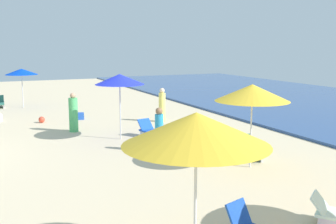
{
  "coord_description": "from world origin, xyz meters",
  "views": [
    {
      "loc": [
        15.48,
        2.29,
        3.84
      ],
      "look_at": [
        -0.64,
        9.56,
        0.92
      ],
      "focal_mm": 44.27,
      "sensor_mm": 36.0,
      "label": 1
    }
  ],
  "objects_px": {
    "beachgoer_0": "(159,131)",
    "beach_ball_0": "(42,120)",
    "umbrella_4": "(21,72)",
    "beachgoer_2": "(73,114)",
    "lounge_chair_2_0": "(247,150)",
    "umbrella_2": "(252,93)",
    "umbrella_1": "(120,79)",
    "beachgoer_1": "(162,106)",
    "lounge_chair_1_0": "(152,132)",
    "umbrella_3": "(196,129)",
    "cooler_box_2": "(81,116)"
  },
  "relations": [
    {
      "from": "lounge_chair_1_0",
      "to": "umbrella_2",
      "type": "distance_m",
      "value": 5.56
    },
    {
      "from": "beachgoer_0",
      "to": "beach_ball_0",
      "type": "height_order",
      "value": "beachgoer_0"
    },
    {
      "from": "umbrella_2",
      "to": "beachgoer_0",
      "type": "relative_size",
      "value": 1.63
    },
    {
      "from": "beach_ball_0",
      "to": "beachgoer_2",
      "type": "bearing_deg",
      "value": 20.51
    },
    {
      "from": "umbrella_3",
      "to": "beachgoer_2",
      "type": "xyz_separation_m",
      "value": [
        -12.42,
        0.54,
        -1.71
      ]
    },
    {
      "from": "umbrella_4",
      "to": "beachgoer_1",
      "type": "distance_m",
      "value": 9.84
    },
    {
      "from": "umbrella_4",
      "to": "lounge_chair_2_0",
      "type": "bearing_deg",
      "value": 21.52
    },
    {
      "from": "umbrella_4",
      "to": "umbrella_2",
      "type": "bearing_deg",
      "value": 18.41
    },
    {
      "from": "lounge_chair_1_0",
      "to": "umbrella_4",
      "type": "height_order",
      "value": "umbrella_4"
    },
    {
      "from": "beachgoer_0",
      "to": "beach_ball_0",
      "type": "bearing_deg",
      "value": 61.58
    },
    {
      "from": "umbrella_2",
      "to": "lounge_chair_1_0",
      "type": "bearing_deg",
      "value": -165.61
    },
    {
      "from": "beachgoer_2",
      "to": "lounge_chair_2_0",
      "type": "bearing_deg",
      "value": -124.81
    },
    {
      "from": "beachgoer_0",
      "to": "beachgoer_1",
      "type": "relative_size",
      "value": 0.96
    },
    {
      "from": "cooler_box_2",
      "to": "umbrella_2",
      "type": "bearing_deg",
      "value": 25.86
    },
    {
      "from": "umbrella_3",
      "to": "beachgoer_1",
      "type": "xyz_separation_m",
      "value": [
        -12.99,
        5.04,
        -1.71
      ]
    },
    {
      "from": "umbrella_2",
      "to": "beachgoer_1",
      "type": "relative_size",
      "value": 1.56
    },
    {
      "from": "lounge_chair_1_0",
      "to": "beach_ball_0",
      "type": "bearing_deg",
      "value": 112.09
    },
    {
      "from": "umbrella_2",
      "to": "beach_ball_0",
      "type": "xyz_separation_m",
      "value": [
        -10.38,
        -4.98,
        -2.21
      ]
    },
    {
      "from": "umbrella_2",
      "to": "umbrella_4",
      "type": "bearing_deg",
      "value": -161.59
    },
    {
      "from": "beachgoer_1",
      "to": "beachgoer_2",
      "type": "height_order",
      "value": "beachgoer_2"
    },
    {
      "from": "umbrella_1",
      "to": "beachgoer_2",
      "type": "xyz_separation_m",
      "value": [
        -2.25,
        -1.44,
        -1.64
      ]
    },
    {
      "from": "lounge_chair_1_0",
      "to": "lounge_chair_2_0",
      "type": "relative_size",
      "value": 0.99
    },
    {
      "from": "umbrella_1",
      "to": "beachgoer_1",
      "type": "bearing_deg",
      "value": 132.56
    },
    {
      "from": "beachgoer_0",
      "to": "beach_ball_0",
      "type": "xyz_separation_m",
      "value": [
        -7.48,
        -3.1,
        -0.63
      ]
    },
    {
      "from": "umbrella_1",
      "to": "lounge_chair_1_0",
      "type": "xyz_separation_m",
      "value": [
        0.4,
        1.24,
        -2.16
      ]
    },
    {
      "from": "cooler_box_2",
      "to": "beach_ball_0",
      "type": "bearing_deg",
      "value": -73.83
    },
    {
      "from": "umbrella_4",
      "to": "beach_ball_0",
      "type": "height_order",
      "value": "umbrella_4"
    },
    {
      "from": "umbrella_1",
      "to": "cooler_box_2",
      "type": "xyz_separation_m",
      "value": [
        -5.19,
        -0.49,
        -2.28
      ]
    },
    {
      "from": "umbrella_3",
      "to": "umbrella_4",
      "type": "xyz_separation_m",
      "value": [
        -20.77,
        -0.83,
        -0.33
      ]
    },
    {
      "from": "lounge_chair_1_0",
      "to": "lounge_chair_2_0",
      "type": "bearing_deg",
      "value": -77.3
    },
    {
      "from": "umbrella_4",
      "to": "beachgoer_2",
      "type": "distance_m",
      "value": 8.57
    },
    {
      "from": "lounge_chair_2_0",
      "to": "lounge_chair_1_0",
      "type": "bearing_deg",
      "value": 132.89
    },
    {
      "from": "lounge_chair_2_0",
      "to": "beachgoer_0",
      "type": "height_order",
      "value": "beachgoer_0"
    },
    {
      "from": "beachgoer_0",
      "to": "cooler_box_2",
      "type": "xyz_separation_m",
      "value": [
        -7.7,
        -1.13,
        -0.62
      ]
    },
    {
      "from": "umbrella_3",
      "to": "umbrella_4",
      "type": "height_order",
      "value": "umbrella_3"
    },
    {
      "from": "beach_ball_0",
      "to": "umbrella_4",
      "type": "bearing_deg",
      "value": -176.49
    },
    {
      "from": "lounge_chair_1_0",
      "to": "beachgoer_1",
      "type": "height_order",
      "value": "beachgoer_1"
    },
    {
      "from": "beachgoer_1",
      "to": "umbrella_4",
      "type": "bearing_deg",
      "value": 92.49
    },
    {
      "from": "beach_ball_0",
      "to": "beachgoer_1",
      "type": "bearing_deg",
      "value": 68.59
    },
    {
      "from": "umbrella_4",
      "to": "beach_ball_0",
      "type": "bearing_deg",
      "value": 3.51
    },
    {
      "from": "umbrella_1",
      "to": "beachgoer_2",
      "type": "relative_size",
      "value": 1.54
    },
    {
      "from": "umbrella_2",
      "to": "cooler_box_2",
      "type": "bearing_deg",
      "value": -164.16
    },
    {
      "from": "beachgoer_0",
      "to": "umbrella_1",
      "type": "bearing_deg",
      "value": 53.46
    },
    {
      "from": "lounge_chair_1_0",
      "to": "beach_ball_0",
      "type": "height_order",
      "value": "lounge_chair_1_0"
    },
    {
      "from": "umbrella_4",
      "to": "beachgoer_1",
      "type": "bearing_deg",
      "value": 37.04
    },
    {
      "from": "umbrella_3",
      "to": "beach_ball_0",
      "type": "height_order",
      "value": "umbrella_3"
    },
    {
      "from": "umbrella_1",
      "to": "lounge_chair_2_0",
      "type": "height_order",
      "value": "umbrella_1"
    },
    {
      "from": "umbrella_2",
      "to": "umbrella_3",
      "type": "xyz_separation_m",
      "value": [
        4.77,
        -4.5,
        0.15
      ]
    },
    {
      "from": "umbrella_2",
      "to": "beachgoer_0",
      "type": "xyz_separation_m",
      "value": [
        -2.9,
        -1.88,
        -1.58
      ]
    },
    {
      "from": "beach_ball_0",
      "to": "cooler_box_2",
      "type": "xyz_separation_m",
      "value": [
        -0.21,
        1.98,
        0.0
      ]
    }
  ]
}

